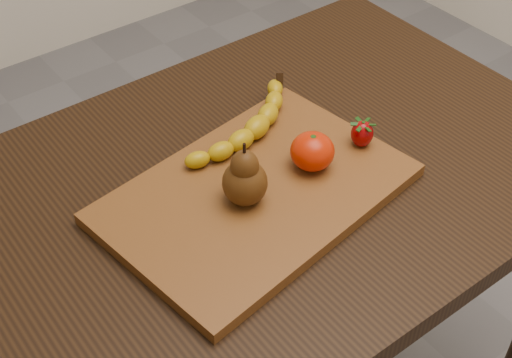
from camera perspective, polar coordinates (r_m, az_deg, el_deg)
table at (r=1.21m, az=1.56°, el=-2.55°), size 1.00×0.70×0.76m
cutting_board at (r=1.08m, az=0.00°, el=-1.18°), size 0.49×0.36×0.02m
banana at (r=1.16m, az=0.07°, el=4.17°), size 0.24×0.13×0.04m
pear at (r=1.02m, az=-0.91°, el=0.48°), size 0.08×0.08×0.10m
mandarin at (r=1.10m, az=4.53°, el=2.22°), size 0.07×0.07×0.06m
strawberry at (r=1.15m, az=8.49°, el=3.67°), size 0.05×0.05×0.05m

